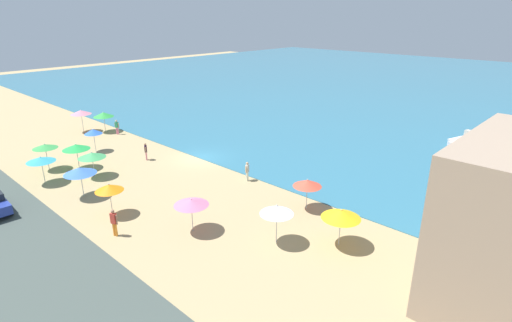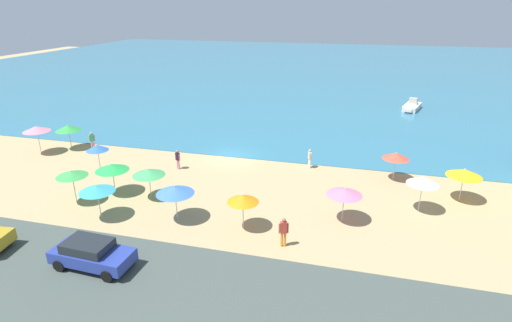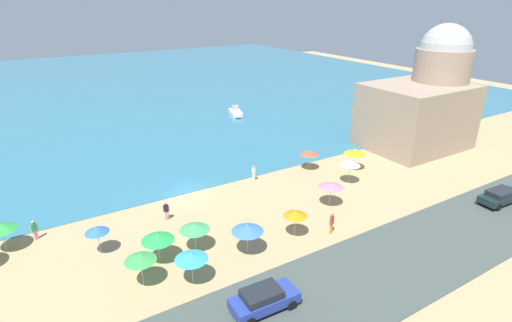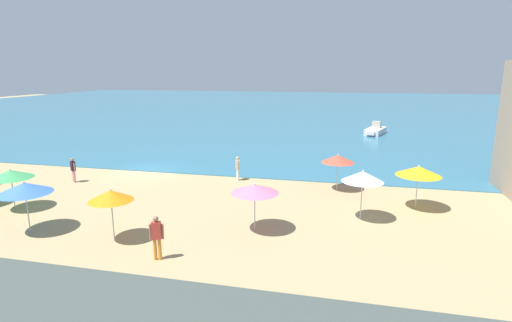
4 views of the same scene
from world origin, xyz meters
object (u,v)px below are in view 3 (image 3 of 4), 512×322
object	(u,v)px
bather_0	(34,229)
beach_umbrella_9	(97,229)
beach_umbrella_3	(309,153)
beach_umbrella_4	(247,228)
beach_umbrella_5	(331,185)
beach_umbrella_10	(0,227)
bather_1	(254,172)
beach_umbrella_11	(191,257)
harbor_fortress	(426,101)
beach_umbrella_0	(295,213)
beach_umbrella_7	(355,152)
parked_car_1	(501,196)
beach_umbrella_8	(350,163)
skiff_nearshore	(236,112)
beach_umbrella_2	(158,237)
beach_umbrella_12	(194,227)
beach_umbrella_6	(140,258)
bather_3	(166,210)
parked_car_0	(264,299)

from	to	relation	value
bather_0	beach_umbrella_9	bearing A→B (deg)	-49.39
beach_umbrella_3	beach_umbrella_4	distance (m)	16.81
beach_umbrella_5	beach_umbrella_10	xyz separation A→B (m)	(-25.48, 7.32, 0.02)
bather_0	bather_1	distance (m)	20.29
beach_umbrella_11	harbor_fortress	distance (m)	37.59
beach_umbrella_0	bather_0	distance (m)	20.39
beach_umbrella_7	parked_car_1	bearing A→B (deg)	-65.56
beach_umbrella_8	bather_1	xyz separation A→B (m)	(-7.94, 5.66, -1.31)
skiff_nearshore	beach_umbrella_10	bearing A→B (deg)	-144.16
beach_umbrella_4	beach_umbrella_9	bearing A→B (deg)	149.11
beach_umbrella_2	beach_umbrella_8	distance (m)	21.04
beach_umbrella_5	harbor_fortress	bearing A→B (deg)	17.40
beach_umbrella_0	beach_umbrella_12	distance (m)	7.86
beach_umbrella_6	beach_umbrella_9	xyz separation A→B (m)	(-1.67, 5.19, -0.09)
parked_car_1	beach_umbrella_11	bearing A→B (deg)	171.00
beach_umbrella_0	harbor_fortress	distance (m)	28.58
bather_1	harbor_fortress	distance (m)	24.74
beach_umbrella_7	skiff_nearshore	xyz separation A→B (m)	(-0.65, 25.93, -1.64)
bather_1	skiff_nearshore	world-z (taller)	bather_1
beach_umbrella_10	beach_umbrella_12	bearing A→B (deg)	-30.98
beach_umbrella_11	bather_0	world-z (taller)	beach_umbrella_11
beach_umbrella_2	skiff_nearshore	world-z (taller)	beach_umbrella_2
bather_3	beach_umbrella_8	bearing A→B (deg)	-8.38
beach_umbrella_11	parked_car_0	size ratio (longest dim) A/B	0.54
beach_umbrella_7	parked_car_0	bearing A→B (deg)	-147.08
bather_0	beach_umbrella_10	bearing A→B (deg)	-168.63
beach_umbrella_12	beach_umbrella_3	bearing A→B (deg)	24.06
beach_umbrella_3	skiff_nearshore	xyz separation A→B (m)	(3.61, 23.40, -1.53)
beach_umbrella_8	skiff_nearshore	distance (m)	28.42
beach_umbrella_5	bather_1	world-z (taller)	beach_umbrella_5
beach_umbrella_6	beach_umbrella_7	bearing A→B (deg)	15.14
beach_umbrella_3	beach_umbrella_5	bearing A→B (deg)	-115.06
parked_car_0	parked_car_1	size ratio (longest dim) A/B	0.91
beach_umbrella_5	bather_1	bearing A→B (deg)	110.84
beach_umbrella_6	beach_umbrella_10	size ratio (longest dim) A/B	1.01
beach_umbrella_8	skiff_nearshore	size ratio (longest dim) A/B	0.56
beach_umbrella_2	harbor_fortress	distance (m)	37.94
beach_umbrella_3	bather_3	world-z (taller)	beach_umbrella_3
beach_umbrella_9	beach_umbrella_12	bearing A→B (deg)	-27.09
beach_umbrella_4	beach_umbrella_9	world-z (taller)	beach_umbrella_4
beach_umbrella_7	bather_0	xyz separation A→B (m)	(-31.16, 2.82, -1.15)
beach_umbrella_5	beach_umbrella_7	distance (m)	9.17
beach_umbrella_9	beach_umbrella_10	world-z (taller)	beach_umbrella_9
beach_umbrella_12	parked_car_1	bearing A→B (deg)	-16.47
bather_3	parked_car_1	xyz separation A→B (m)	(27.20, -13.25, -0.14)
beach_umbrella_5	harbor_fortress	world-z (taller)	harbor_fortress
parked_car_0	beach_umbrella_12	bearing A→B (deg)	97.08
bather_0	bather_1	world-z (taller)	bather_0
beach_umbrella_9	parked_car_1	distance (m)	34.95
parked_car_0	beach_umbrella_6	bearing A→B (deg)	132.84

